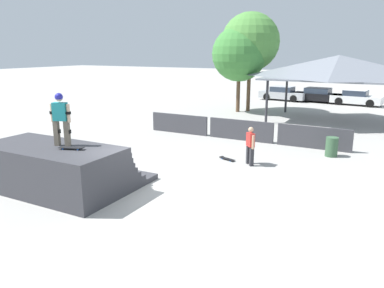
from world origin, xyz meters
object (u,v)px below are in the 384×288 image
Objects in this scene: skateboard_on_deck at (72,148)px; tree_far_back at (239,54)px; parked_car_silver at (283,94)px; parked_car_white at (356,98)px; skateboard_on_ground at (227,159)px; bystander_walking at (250,144)px; trash_bin at (332,147)px; skater_on_deck at (60,116)px; tree_beside_pavilion at (250,42)px; parked_car_black at (319,95)px.

tree_far_back reaches higher than skateboard_on_deck.
parked_car_silver and parked_car_white have the same top height.
bystander_walking is at bearing -170.39° from skateboard_on_ground.
skater_on_deck is at bearing -130.41° from trash_bin.
skateboard_on_deck is 6.93m from bystander_walking.
trash_bin reaches higher than skateboard_on_ground.
bystander_walking is 0.21× the size of tree_beside_pavilion.
skater_on_deck is 26.87m from parked_car_white.
skateboard_on_deck is 0.11× the size of tree_beside_pavilion.
tree_beside_pavilion is 11.04m from parked_car_white.
bystander_walking is at bearing 37.32° from skateboard_on_deck.
skateboard_on_deck reaches higher than parked_car_black.
skateboard_on_deck is 6.71m from skateboard_on_ground.
skater_on_deck is at bearing -83.16° from parked_car_silver.
skateboard_on_deck is 0.97× the size of trash_bin.
skater_on_deck is 26.76m from parked_car_black.
tree_far_back is 1.42× the size of parked_car_silver.
bystander_walking is (4.43, 5.53, -1.63)m from skater_on_deck.
bystander_walking is at bearing -69.91° from tree_beside_pavilion.
tree_far_back is (-1.58, 18.20, 2.67)m from skateboard_on_deck.
trash_bin is at bearing -61.50° from parked_car_silver.
skater_on_deck is 7.06m from skateboard_on_ground.
skateboard_on_ground is at bearing -73.95° from tree_beside_pavilion.
tree_beside_pavilion is 9.76m from parked_car_black.
skateboard_on_deck is 0.13× the size of tree_far_back.
tree_far_back is (-5.36, 12.43, 3.38)m from bystander_walking.
skateboard_on_ground is at bearing -74.08° from parked_car_silver.
parked_car_silver and parked_car_black have the same top height.
parked_car_black is (3.84, 7.76, -4.50)m from tree_beside_pavilion.
parked_car_silver reaches higher than skateboard_on_ground.
tree_far_back reaches higher than skater_on_deck.
parked_car_white is at bearing -79.55° from skateboard_on_ground.
tree_beside_pavilion is at bearing -87.84° from parked_car_silver.
bystander_walking is at bearing -89.38° from parked_car_white.
bystander_walking is 21.10m from parked_car_silver.
skateboard_on_deck is 1.06× the size of skateboard_on_ground.
tree_far_back is at bearing -18.97° from bystander_walking.
skater_on_deck is at bearing -97.57° from parked_car_white.
trash_bin is at bearing -85.86° from bystander_walking.
parked_car_black is (2.81, 26.70, -0.97)m from skateboard_on_deck.
parked_car_silver is at bearing -175.60° from parked_car_white.
skater_on_deck is 0.41× the size of parked_car_white.
tree_beside_pavilion is (-1.04, 18.94, 3.53)m from skateboard_on_deck.
skater_on_deck is 0.27× the size of tree_far_back.
skateboard_on_ground is 0.92× the size of trash_bin.
tree_beside_pavilion is at bearing 72.42° from skater_on_deck.
skateboard_on_ground is 0.18× the size of parked_car_silver.
trash_bin is 0.18× the size of parked_car_black.
parked_car_silver is at bearing 81.40° from tree_far_back.
tree_far_back is at bearing -51.17° from skateboard_on_ground.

